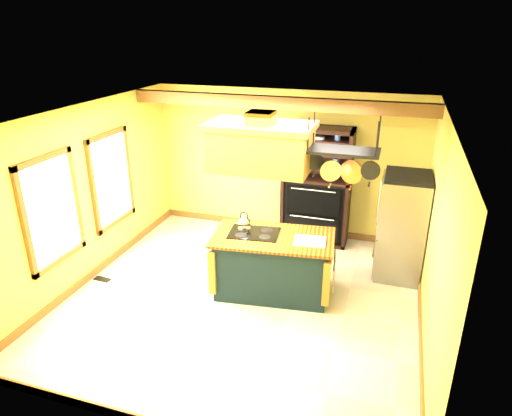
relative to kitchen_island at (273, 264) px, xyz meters
The scene contains 15 objects.
floor 0.67m from the kitchen_island, 139.80° to the right, with size 5.00×5.00×0.00m, color beige.
ceiling 2.28m from the kitchen_island, 139.80° to the right, with size 5.00×5.00×0.00m, color white.
wall_back 2.39m from the kitchen_island, 99.36° to the left, with size 5.00×0.02×2.70m, color gold.
wall_front 2.96m from the kitchen_island, 97.34° to the right, with size 5.00×0.02×2.70m, color gold.
wall_left 3.01m from the kitchen_island, behind, with size 0.02×5.00×2.70m, color gold.
wall_right 2.33m from the kitchen_island, ahead, with size 0.02×5.00×2.70m, color gold.
ceiling_beam 2.56m from the kitchen_island, 104.54° to the left, with size 5.00×0.15×0.20m, color brown.
window_near 3.17m from the kitchen_island, 158.64° to the right, with size 0.06×1.06×1.56m.
window_far 2.99m from the kitchen_island, behind, with size 0.06×1.06×1.56m.
kitchen_island is the anchor object (origin of this frame).
range_hood 1.79m from the kitchen_island, behind, with size 1.43×0.81×0.80m.
pot_rack 1.93m from the kitchen_island, ahead, with size 0.98×0.46×0.90m.
refrigerator 2.11m from the kitchen_island, 32.34° to the left, with size 0.71×0.84×1.64m.
hutch 2.01m from the kitchen_island, 82.38° to the left, with size 1.20×0.55×2.13m.
floor_register 2.75m from the kitchen_island, 169.39° to the right, with size 0.28×0.12×0.01m, color black.
Camera 1 is at (1.92, -5.42, 3.79)m, focal length 32.00 mm.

